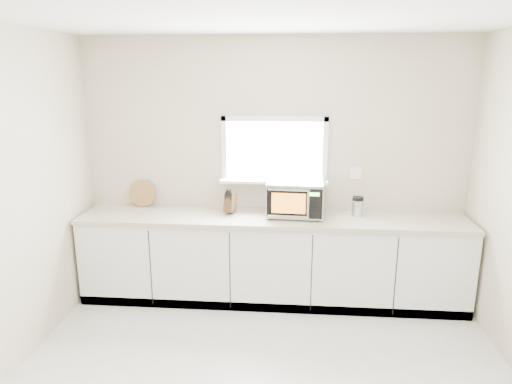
# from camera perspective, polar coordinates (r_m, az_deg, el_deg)

# --- Properties ---
(back_wall) EXTENTS (4.00, 0.17, 2.70)m
(back_wall) POSITION_cam_1_polar(r_m,az_deg,el_deg) (4.81, 2.29, 3.08)
(back_wall) COLOR #B1A38D
(back_wall) RESTS_ON ground
(cabinets) EXTENTS (3.92, 0.60, 0.88)m
(cabinets) POSITION_cam_1_polar(r_m,az_deg,el_deg) (4.80, 2.01, -8.50)
(cabinets) COLOR silver
(cabinets) RESTS_ON ground
(countertop) EXTENTS (3.92, 0.64, 0.04)m
(countertop) POSITION_cam_1_polar(r_m,az_deg,el_deg) (4.63, 2.05, -3.30)
(countertop) COLOR #BFB69E
(countertop) RESTS_ON cabinets
(microwave) EXTENTS (0.58, 0.49, 0.36)m
(microwave) POSITION_cam_1_polar(r_m,az_deg,el_deg) (4.63, 4.98, -0.67)
(microwave) COLOR black
(microwave) RESTS_ON countertop
(knife_block) EXTENTS (0.13, 0.20, 0.27)m
(knife_block) POSITION_cam_1_polar(r_m,az_deg,el_deg) (4.70, -3.24, -1.31)
(knife_block) COLOR #4D351B
(knife_block) RESTS_ON countertop
(cutting_board) EXTENTS (0.29, 0.07, 0.29)m
(cutting_board) POSITION_cam_1_polar(r_m,az_deg,el_deg) (5.08, -14.00, -0.17)
(cutting_board) COLOR olive
(cutting_board) RESTS_ON countertop
(coffee_grinder) EXTENTS (0.13, 0.13, 0.20)m
(coffee_grinder) POSITION_cam_1_polar(r_m,az_deg,el_deg) (4.74, 12.58, -1.74)
(coffee_grinder) COLOR #B0B3B8
(coffee_grinder) RESTS_ON countertop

